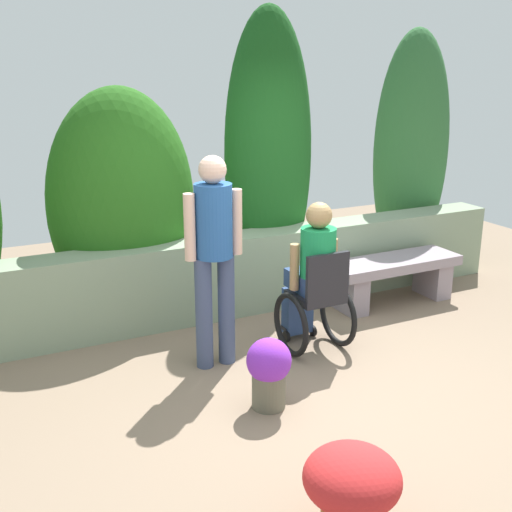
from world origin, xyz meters
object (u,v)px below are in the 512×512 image
person_standing_companion (214,248)px  flower_pot_terracotta_by_wall (269,370)px  person_in_wheelchair (314,282)px  stone_bench (393,274)px  flower_pot_purple_near (352,486)px

person_standing_companion → flower_pot_terracotta_by_wall: (0.07, -0.81, -0.71)m
person_standing_companion → flower_pot_terracotta_by_wall: person_standing_companion is taller
person_in_wheelchair → flower_pot_terracotta_by_wall: person_in_wheelchair is taller
stone_bench → flower_pot_purple_near: size_ratio=2.72×
stone_bench → flower_pot_purple_near: bearing=-132.7°
stone_bench → person_in_wheelchair: 1.48m
person_standing_companion → flower_pot_terracotta_by_wall: 1.09m
person_in_wheelchair → flower_pot_purple_near: size_ratio=2.53×
stone_bench → person_in_wheelchair: (-1.33, -0.58, 0.30)m
person_in_wheelchair → person_standing_companion: size_ratio=0.76×
flower_pot_purple_near → person_in_wheelchair: bearing=63.8°
flower_pot_purple_near → flower_pot_terracotta_by_wall: size_ratio=0.98×
stone_bench → flower_pot_terracotta_by_wall: (-2.14, -1.30, -0.02)m
stone_bench → person_in_wheelchair: size_ratio=1.07×
person_in_wheelchair → flower_pot_purple_near: (-1.03, -2.09, -0.32)m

